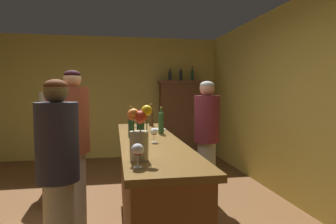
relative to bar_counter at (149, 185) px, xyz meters
name	(u,v)px	position (x,y,z in m)	size (l,w,h in m)	color
wall_back	(105,98)	(-0.56, 3.68, 0.84)	(5.11, 0.12, 2.67)	#C9B453
wall_right	(320,104)	(2.00, 0.02, 0.84)	(0.12, 7.32, 2.67)	gold
bar_counter	(149,185)	(0.00, 0.00, 0.00)	(0.60, 2.84, 0.99)	brown
display_cabinet	(181,118)	(1.11, 3.39, 0.39)	(1.02, 0.41, 1.72)	brown
wine_bottle_merlot	(151,116)	(0.17, 1.16, 0.63)	(0.06, 0.06, 0.31)	#453219
wine_bottle_pinot	(161,121)	(0.18, 0.32, 0.63)	(0.06, 0.06, 0.31)	#2B4F27
wine_bottle_syrah	(140,131)	(-0.13, -0.49, 0.63)	(0.07, 0.07, 0.33)	#1B3F1F
wine_bottle_rose	(131,124)	(-0.18, 0.12, 0.64)	(0.06, 0.06, 0.33)	#1E3B22
wine_glass_front	(141,122)	(-0.03, 0.54, 0.61)	(0.07, 0.07, 0.16)	white
wine_glass_mid	(154,132)	(0.02, -0.25, 0.59)	(0.07, 0.07, 0.14)	white
wine_glass_rear	(138,151)	(-0.21, -1.16, 0.60)	(0.08, 0.08, 0.16)	white
wine_glass_spare	(137,120)	(-0.05, 1.04, 0.59)	(0.08, 0.08, 0.14)	white
flower_arrangement	(139,135)	(-0.18, -0.96, 0.68)	(0.17, 0.14, 0.39)	tan
cheese_plate	(158,129)	(0.20, 0.66, 0.50)	(0.19, 0.19, 0.01)	white
display_bottle_left	(170,75)	(0.85, 3.39, 1.34)	(0.07, 0.07, 0.28)	#202E35
display_bottle_midleft	(181,75)	(1.10, 3.39, 1.34)	(0.07, 0.07, 0.28)	#242E33
display_bottle_center	(192,75)	(1.36, 3.39, 1.35)	(0.06, 0.06, 0.32)	#215035
patron_in_navy	(74,146)	(-0.75, -0.01, 0.43)	(0.31, 0.31, 1.69)	#99988A
patron_in_grey	(52,131)	(-1.28, 1.61, 0.39)	(0.35, 0.35, 1.63)	#B5A19D
patron_by_cabinet	(58,173)	(-0.77, -0.73, 0.37)	(0.32, 0.32, 1.57)	#AEB08C
patron_redhead	(54,143)	(-1.11, 0.85, 0.33)	(0.38, 0.38, 1.53)	#1D2444
bartender	(207,136)	(0.84, 0.67, 0.39)	(0.33, 0.33, 1.61)	gray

